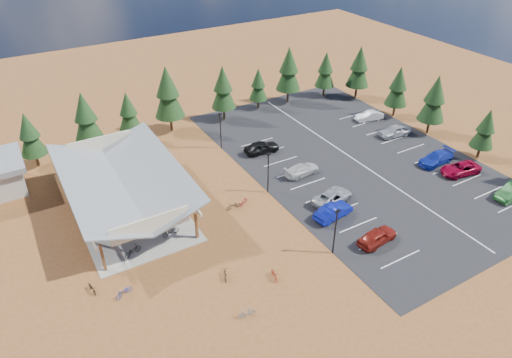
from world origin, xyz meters
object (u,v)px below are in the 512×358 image
(bike_4, at_px, (171,231))
(bike_6, at_px, (142,181))
(bike_15, at_px, (244,202))
(trash_bin_1, at_px, (194,194))
(car_9, at_px, (369,116))
(lamp_post_0, at_px, (335,229))
(bike_3, at_px, (92,176))
(car_7, at_px, (436,158))
(bike_16, at_px, (233,206))
(car_6, at_px, (460,169))
(trash_bin_0, at_px, (179,203))
(car_8, at_px, (395,131))
(bike_12, at_px, (225,275))
(bike_8, at_px, (92,288))
(bike_0, at_px, (133,251))
(bike_11, at_px, (274,275))
(car_0, at_px, (377,236))
(car_1, at_px, (333,211))
(lamp_post_1, at_px, (268,170))
(bike_7, at_px, (123,183))
(bike_pavilion, at_px, (122,179))
(bike_13, at_px, (247,313))
(bike_1, at_px, (114,233))
(car_2, at_px, (332,197))
(lamp_post_2, at_px, (220,128))
(car_3, at_px, (302,170))
(car_4, at_px, (262,147))
(bike_5, at_px, (148,203))
(bike_2, at_px, (113,207))
(bike_10, at_px, (124,292))

(bike_4, xyz_separation_m, bike_6, (0.50, 10.46, -0.02))
(bike_6, bearing_deg, bike_15, -152.18)
(trash_bin_1, distance_m, car_9, 31.41)
(lamp_post_0, xyz_separation_m, trash_bin_1, (-7.88, 15.25, -2.53))
(bike_3, relative_size, car_7, 0.35)
(trash_bin_1, relative_size, bike_16, 0.55)
(bike_15, relative_size, car_6, 0.30)
(trash_bin_0, bearing_deg, car_8, 0.49)
(bike_15, relative_size, car_7, 0.28)
(bike_12, bearing_deg, bike_8, 0.92)
(bike_0, xyz_separation_m, bike_11, (10.10, -9.38, -0.13))
(car_0, xyz_separation_m, car_1, (-1.19, 5.40, -0.00))
(lamp_post_1, distance_m, bike_7, 17.17)
(bike_12, xyz_separation_m, car_1, (14.00, 2.18, 0.40))
(trash_bin_1, bearing_deg, car_9, 9.75)
(bike_pavilion, bearing_deg, bike_13, -78.31)
(bike_1, height_order, bike_12, bike_1)
(lamp_post_0, distance_m, bike_16, 12.45)
(car_1, relative_size, car_2, 0.90)
(bike_12, bearing_deg, lamp_post_2, -92.59)
(bike_3, height_order, bike_6, bike_3)
(bike_6, distance_m, car_3, 19.21)
(bike_8, distance_m, car_6, 43.76)
(car_2, bearing_deg, bike_11, 107.51)
(lamp_post_1, height_order, car_4, lamp_post_1)
(trash_bin_0, height_order, car_4, car_4)
(lamp_post_0, bearing_deg, bike_5, 128.97)
(lamp_post_1, height_order, bike_2, lamp_post_1)
(bike_8, bearing_deg, lamp_post_0, -25.81)
(car_0, bearing_deg, bike_6, 30.62)
(bike_pavilion, bearing_deg, bike_15, -27.11)
(lamp_post_2, bearing_deg, car_0, -79.34)
(bike_2, height_order, bike_11, bike_2)
(lamp_post_0, xyz_separation_m, bike_16, (-4.95, 11.13, -2.54))
(bike_12, height_order, car_1, car_1)
(lamp_post_0, xyz_separation_m, car_9, (23.08, 20.57, -2.24))
(bike_2, xyz_separation_m, bike_7, (2.35, 4.13, 0.00))
(lamp_post_2, bearing_deg, bike_4, -132.42)
(lamp_post_2, relative_size, bike_10, 3.01)
(lamp_post_0, bearing_deg, trash_bin_1, 117.34)
(trash_bin_1, xyz_separation_m, car_0, (12.59, -16.24, 0.35))
(bike_1, relative_size, bike_8, 1.02)
(lamp_post_0, relative_size, car_7, 0.99)
(bike_11, height_order, bike_16, bike_11)
(trash_bin_0, distance_m, bike_1, 7.85)
(bike_6, relative_size, car_1, 0.38)
(lamp_post_1, relative_size, bike_12, 3.35)
(car_2, bearing_deg, bike_8, 78.04)
(bike_3, bearing_deg, trash_bin_0, -156.61)
(bike_16, bearing_deg, trash_bin_0, -127.38)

